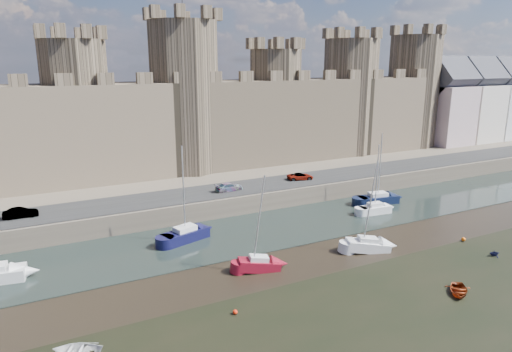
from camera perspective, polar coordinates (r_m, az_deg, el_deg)
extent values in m
plane|color=black|center=(35.72, 15.44, -19.89)|extent=(160.00, 160.00, 0.00)
cube|color=black|center=(53.58, -2.07, -7.31)|extent=(160.00, 12.00, 0.08)
cube|color=#4C443A|center=(85.89, -12.25, 1.53)|extent=(160.00, 60.00, 2.50)
cube|color=black|center=(61.50, -6.02, -2.03)|extent=(160.00, 7.00, 0.10)
cube|color=#42382B|center=(73.04, -10.14, 6.01)|extent=(100.00, 9.00, 14.00)
cylinder|color=#42382B|center=(69.96, -21.36, 7.38)|extent=(9.00, 9.00, 20.00)
cylinder|color=#42382B|center=(73.14, -8.77, 9.63)|extent=(11.00, 11.00, 23.00)
cylinder|color=black|center=(73.37, -9.21, 20.58)|extent=(0.10, 0.10, 5.00)
cylinder|color=#42382B|center=(79.76, 2.38, 8.71)|extent=(9.00, 9.00, 19.00)
cylinder|color=#42382B|center=(88.57, 11.59, 9.65)|extent=(10.00, 10.00, 21.00)
cylinder|color=#42382B|center=(99.24, 18.99, 9.93)|extent=(10.00, 10.00, 22.00)
cube|color=#C6A9AD|center=(104.21, 22.66, 7.02)|extent=(8.50, 9.00, 12.00)
cube|color=#38383F|center=(103.67, 23.07, 11.18)|extent=(8.50, 9.05, 9.05)
cube|color=silver|center=(111.18, 25.72, 7.10)|extent=(8.50, 9.00, 12.00)
cube|color=#38383F|center=(110.66, 26.15, 10.99)|extent=(8.50, 9.05, 9.05)
cube|color=silver|center=(118.41, 28.41, 7.15)|extent=(8.50, 9.00, 12.00)
cube|color=#38383F|center=(117.93, 28.85, 10.81)|extent=(8.50, 9.05, 9.05)
imported|color=gray|center=(57.71, -27.35, -4.13)|extent=(3.70, 1.40, 1.21)
imported|color=gray|center=(61.83, -3.38, -1.39)|extent=(4.07, 2.04, 1.14)
imported|color=gray|center=(67.73, 5.56, -0.06)|extent=(4.16, 2.62, 1.07)
cube|color=black|center=(52.14, -8.82, -7.36)|extent=(5.77, 3.60, 1.18)
cube|color=silver|center=(51.83, -8.86, -6.48)|extent=(2.72, 2.11, 0.54)
cylinder|color=silver|center=(50.40, -9.05, -1.64)|extent=(0.14, 0.14, 9.63)
cube|color=white|center=(62.37, 14.62, -4.09)|extent=(4.44, 2.13, 1.01)
cube|color=silver|center=(62.15, 14.66, -3.45)|extent=(2.02, 1.37, 0.46)
cylinder|color=silver|center=(61.11, 14.89, 0.03)|extent=(0.14, 0.14, 8.23)
cube|color=black|center=(66.76, 14.97, -2.85)|extent=(6.00, 3.15, 1.09)
cube|color=silver|center=(66.54, 15.01, -2.20)|extent=(2.76, 1.96, 0.50)
cylinder|color=silver|center=(65.50, 15.25, 1.34)|extent=(0.14, 0.14, 8.92)
cube|color=maroon|center=(44.86, 0.37, -11.11)|extent=(4.32, 2.54, 1.03)
cube|color=silver|center=(44.55, 0.37, -10.24)|extent=(2.02, 1.52, 0.47)
cylinder|color=silver|center=(43.04, 0.38, -5.40)|extent=(0.14, 0.14, 8.45)
cube|color=white|center=(50.48, 13.77, -8.52)|extent=(4.92, 3.23, 1.08)
cube|color=silver|center=(50.18, 13.82, -7.70)|extent=(2.34, 1.87, 0.49)
cylinder|color=silver|center=(48.80, 14.11, -3.15)|extent=(0.14, 0.14, 8.82)
imported|color=maroon|center=(44.49, 23.99, -12.97)|extent=(3.65, 3.66, 0.62)
imported|color=silver|center=(35.83, -21.48, -19.65)|extent=(4.01, 3.56, 0.69)
imported|color=black|center=(53.95, 27.65, -8.55)|extent=(1.43, 1.31, 0.64)
sphere|color=#F6270A|center=(38.11, -2.63, -16.62)|extent=(0.39, 0.39, 0.39)
sphere|color=#E65A0A|center=(56.67, 24.50, -7.22)|extent=(0.46, 0.46, 0.46)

